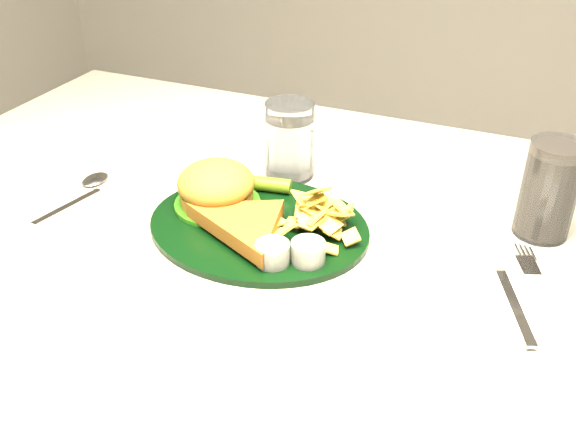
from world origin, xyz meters
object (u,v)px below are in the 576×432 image
at_px(water_glass, 290,140).
at_px(fork_napkin, 516,301).
at_px(cola_glass, 549,190).
at_px(dinner_plate, 258,208).

xyz_separation_m(water_glass, fork_napkin, (0.33, -0.17, -0.05)).
bearing_deg(water_glass, fork_napkin, -27.72).
height_order(water_glass, cola_glass, cola_glass).
height_order(dinner_plate, fork_napkin, dinner_plate).
relative_size(dinner_plate, water_glass, 2.56).
bearing_deg(cola_glass, fork_napkin, -93.99).
relative_size(dinner_plate, cola_glass, 2.29).
distance_m(dinner_plate, water_glass, 0.15).
bearing_deg(water_glass, dinner_plate, -82.13).
relative_size(cola_glass, fork_napkin, 0.77).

